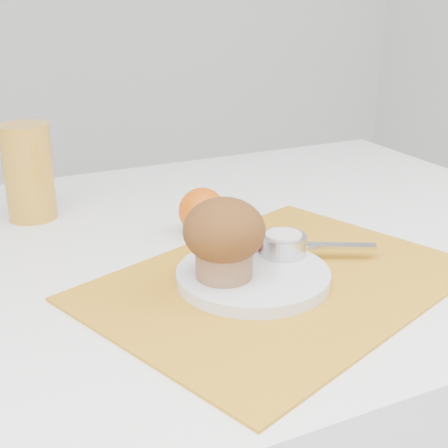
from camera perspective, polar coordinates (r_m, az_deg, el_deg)
name	(u,v)px	position (r m, az deg, el deg)	size (l,w,h in m)	color
placemat	(279,282)	(0.76, 5.01, -5.28)	(0.44, 0.32, 0.00)	orange
plate	(253,276)	(0.75, 2.67, -4.77)	(0.18, 0.18, 0.01)	silver
ramekin	(283,245)	(0.79, 5.44, -1.89)	(0.06, 0.06, 0.03)	silver
cream	(284,236)	(0.78, 5.47, -1.07)	(0.05, 0.05, 0.01)	silver
raspberry_near	(248,245)	(0.79, 2.18, -1.92)	(0.02, 0.02, 0.02)	#5E020C
raspberry_far	(264,246)	(0.79, 3.66, -2.06)	(0.02, 0.02, 0.02)	#4F0213
butter_knife	(304,245)	(0.81, 7.30, -1.96)	(0.19, 0.01, 0.00)	#B9BCC2
orange	(202,211)	(0.89, -2.01, 1.18)	(0.07, 0.07, 0.07)	#E05707
juice_glass	(29,172)	(0.98, -17.43, 4.54)	(0.07, 0.07, 0.15)	gold
muffin	(224,237)	(0.71, 0.01, -1.15)	(0.09, 0.09, 0.09)	#926746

